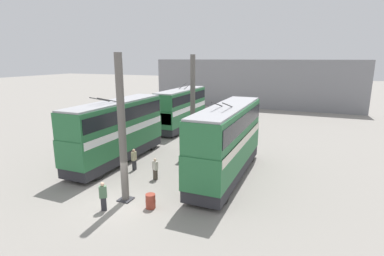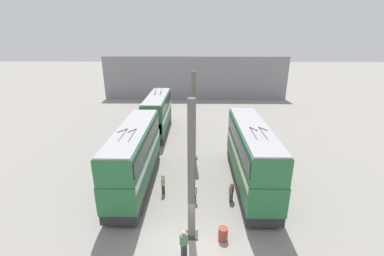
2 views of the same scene
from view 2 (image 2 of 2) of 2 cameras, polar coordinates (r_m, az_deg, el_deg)
name	(u,v)px [view 2 (image 2 of 2)]	position (r m, az deg, el deg)	size (l,w,h in m)	color
ground_plane	(191,246)	(16.92, -0.16, -24.74)	(240.00, 240.00, 0.00)	gray
depot_back_wall	(195,78)	(51.19, 0.71, 10.99)	(0.50, 36.00, 8.29)	gray
support_column_near	(192,176)	(14.97, -0.11, -10.56)	(0.81, 0.81, 8.86)	#605B56
support_column_far	(194,119)	(25.01, 0.37, 2.11)	(0.81, 0.81, 8.86)	#605B56
bus_left_near	(251,153)	(21.30, 13.05, -5.42)	(11.11, 2.54, 5.90)	black
bus_right_near	(135,154)	(21.33, -12.63, -5.59)	(10.84, 2.54, 5.75)	black
bus_right_mid	(158,112)	(33.26, -7.65, 3.63)	(10.15, 2.54, 5.49)	black
person_aisle_midway	(194,192)	(19.81, 0.43, -14.09)	(0.39, 0.48, 1.59)	#473D33
person_aisle_foreground	(184,243)	(15.79, -1.82, -24.15)	(0.44, 0.48, 1.72)	#2D2D33
person_by_right_row	(163,184)	(20.80, -6.45, -12.20)	(0.43, 0.26, 1.71)	#2D2D33
person_by_left_row	(231,192)	(20.12, 8.74, -13.83)	(0.48, 0.40, 1.56)	#384251
oil_drum	(223,234)	(17.11, 6.90, -22.33)	(0.60, 0.60, 0.86)	#933828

